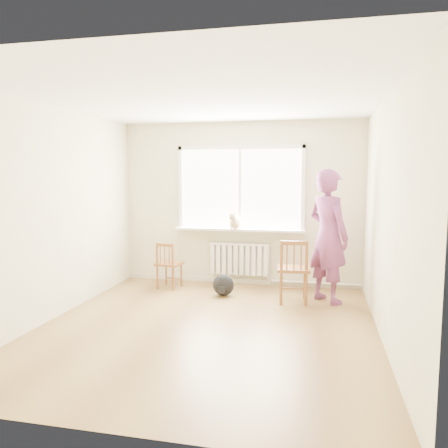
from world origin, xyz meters
The scene contains 13 objects.
floor centered at (0.00, 0.00, 0.00)m, with size 4.50×4.50×0.00m, color olive.
ceiling centered at (0.00, 0.00, 2.70)m, with size 4.50×4.50×0.00m, color white.
back_wall centered at (0.00, 2.25, 1.35)m, with size 4.00×0.01×2.70m, color beige.
window centered at (0.00, 2.22, 1.66)m, with size 2.12×0.05×1.42m.
windowsill centered at (0.00, 2.14, 0.93)m, with size 2.15×0.22×0.04m, color white.
radiator centered at (0.00, 2.16, 0.44)m, with size 1.00×0.12×0.55m.
heating_pipe centered at (1.25, 2.19, 0.08)m, with size 0.04×0.04×1.40m, color silver.
baseboard centered at (0.00, 2.23, 0.04)m, with size 4.00×0.03×0.08m, color beige.
chair_left centered at (-1.07, 1.64, 0.38)m, with size 0.43×0.41×0.75m.
chair_right centered at (0.95, 1.26, 0.46)m, with size 0.49×0.47×0.92m.
person centered at (1.42, 1.45, 0.96)m, with size 0.70×0.46×1.91m, color #B73D65.
cat centered at (-0.05, 2.05, 1.07)m, with size 0.23×0.45×0.30m.
backpack centered at (-0.11, 1.41, 0.16)m, with size 0.33×0.24×0.33m, color black.
Camera 1 is at (1.29, -4.91, 1.82)m, focal length 35.00 mm.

